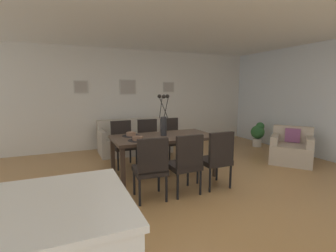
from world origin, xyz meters
name	(u,v)px	position (x,y,z in m)	size (l,w,h in m)	color
ground_plane	(184,188)	(0.00, 0.00, 0.00)	(9.00, 9.00, 0.00)	#A87A47
back_wall_panel	(130,99)	(0.00, 3.25, 1.30)	(9.00, 0.10, 2.60)	silver
side_window_wall	(322,101)	(3.65, 0.40, 1.30)	(0.10, 6.30, 2.60)	white
ceiling_panel	(174,20)	(0.00, 0.40, 2.64)	(9.00, 7.20, 0.08)	white
dining_table	(164,140)	(-0.08, 0.68, 0.66)	(1.80, 0.92, 0.74)	#3D2D23
dining_chair_near_left	(151,166)	(-0.62, -0.19, 0.51)	(0.47, 0.47, 0.92)	black
dining_chair_near_right	(123,141)	(-0.62, 1.56, 0.51)	(0.47, 0.47, 0.92)	black
dining_chair_far_left	(186,161)	(-0.08, -0.19, 0.51)	(0.45, 0.45, 0.92)	black
dining_chair_far_right	(149,139)	(-0.05, 1.57, 0.51)	(0.46, 0.46, 0.92)	black
dining_chair_mid_left	(217,157)	(0.49, -0.17, 0.51)	(0.44, 0.44, 0.92)	black
dining_chair_mid_right	(172,137)	(0.48, 1.57, 0.51)	(0.47, 0.47, 0.92)	black
centerpiece_vase	(164,120)	(-0.08, 0.68, 1.02)	(0.21, 0.23, 0.73)	#232326
placemat_near_left	(138,140)	(-0.62, 0.47, 0.74)	(0.32, 0.32, 0.01)	black
bowl_near_left	(138,138)	(-0.62, 0.47, 0.78)	(0.17, 0.17, 0.07)	brown
placemat_near_right	(131,136)	(-0.62, 0.89, 0.74)	(0.32, 0.32, 0.01)	black
bowl_near_right	(131,134)	(-0.62, 0.89, 0.78)	(0.17, 0.17, 0.07)	brown
sofa	(134,141)	(-0.10, 2.57, 0.28)	(1.72, 0.84, 0.80)	#B2A899
armchair	(291,149)	(2.76, 0.37, 0.29)	(1.12, 1.12, 0.75)	#B7A893
framed_picture_left	(81,87)	(-1.26, 3.18, 1.62)	(0.34, 0.03, 0.31)	#B2ADA3
framed_picture_center	(128,87)	(-0.08, 3.18, 1.62)	(0.43, 0.03, 0.39)	#B2ADA3
framed_picture_right	(169,87)	(1.10, 3.18, 1.62)	(0.33, 0.03, 0.29)	#B2ADA3
potted_plant	(258,133)	(3.16, 1.78, 0.37)	(0.36, 0.36, 0.67)	silver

